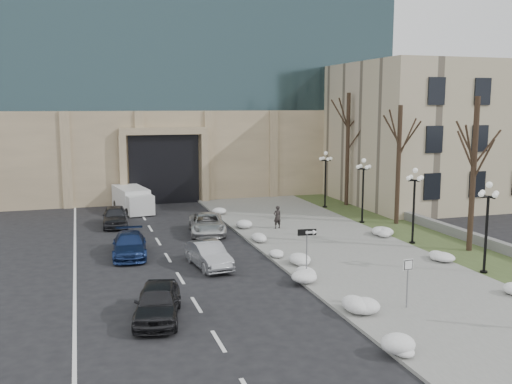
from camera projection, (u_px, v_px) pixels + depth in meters
ground at (405, 341)px, 20.77m from camera, size 160.00×160.00×0.00m
sidewalk at (330, 244)px, 35.00m from camera, size 9.00×40.00×0.12m
curb at (261, 249)px, 33.66m from camera, size 0.30×40.00×0.14m
grass_strip at (422, 237)px, 36.92m from camera, size 4.00×40.00×0.10m
stone_wall at (431, 224)px, 39.35m from camera, size 0.50×30.00×0.70m
office_tower at (163, 6)px, 58.47m from camera, size 40.00×24.70×36.00m
classical_building at (451, 132)px, 52.75m from camera, size 22.00×18.12×12.00m
car_a at (158, 302)px, 22.74m from camera, size 2.60×4.54×1.46m
car_b at (209, 255)px, 30.08m from camera, size 1.93×4.23×1.35m
car_c at (130, 245)px, 32.26m from camera, size 2.25×4.71×1.32m
car_d at (207, 224)px, 37.85m from camera, size 2.95×5.18×1.36m
car_e at (115, 216)px, 40.26m from camera, size 1.94×4.32×1.44m
pedestrian at (277, 217)px, 39.00m from camera, size 0.63×0.47×1.57m
box_truck at (133, 200)px, 45.98m from camera, size 2.91×6.15×1.88m
one_way_sign at (310, 238)px, 27.47m from camera, size 0.97×0.31×2.60m
keep_sign at (408, 273)px, 23.63m from camera, size 0.47×0.09×2.20m
snow_clump_a at (409, 352)px, 19.14m from camera, size 1.10×1.60×0.36m
snow_clump_b at (355, 307)px, 23.35m from camera, size 1.10×1.60×0.36m
snow_clump_c at (308, 276)px, 27.56m from camera, size 1.10×1.60×0.36m
snow_clump_d at (274, 254)px, 31.74m from camera, size 1.10×1.60×0.36m
snow_clump_e at (259, 238)px, 35.36m from camera, size 1.10×1.60×0.36m
snow_clump_f at (242, 225)px, 39.46m from camera, size 1.10×1.60×0.36m
snow_clump_g at (223, 211)px, 44.52m from camera, size 1.10×1.60×0.36m
snow_clump_i at (441, 256)px, 31.23m from camera, size 1.10×1.60×0.36m
snow_clump_j at (383, 233)px, 36.92m from camera, size 1.10×1.60×0.36m
snow_clump_k at (385, 233)px, 36.88m from camera, size 1.10×1.60×0.36m
snow_clump_l at (293, 261)px, 30.28m from camera, size 1.10×1.60×0.36m
lamppost_a at (487, 215)px, 28.41m from camera, size 1.18×1.18×4.76m
lamppost_b at (414, 195)px, 34.54m from camera, size 1.18×1.18×4.76m
lamppost_c at (363, 182)px, 40.67m from camera, size 1.18×1.18×4.76m
lamppost_d at (325, 172)px, 46.80m from camera, size 1.18×1.18×4.76m
tree_near at (475, 153)px, 32.42m from camera, size 3.20×3.20×9.00m
tree_mid at (399, 148)px, 40.01m from camera, size 3.20×3.20×8.50m
tree_far at (348, 133)px, 47.46m from camera, size 3.20×3.20×9.50m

